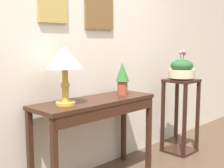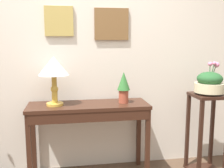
{
  "view_description": "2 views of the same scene",
  "coord_description": "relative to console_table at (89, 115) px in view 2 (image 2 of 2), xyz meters",
  "views": [
    {
      "loc": [
        -1.79,
        -0.76,
        1.32
      ],
      "look_at": [
        0.25,
        1.24,
        0.93
      ],
      "focal_mm": 49.03,
      "sensor_mm": 36.0,
      "label": 1
    },
    {
      "loc": [
        -0.12,
        -1.4,
        1.44
      ],
      "look_at": [
        0.32,
        1.26,
        1.01
      ],
      "focal_mm": 42.86,
      "sensor_mm": 36.0,
      "label": 2
    }
  ],
  "objects": [
    {
      "name": "console_table",
      "position": [
        0.0,
        0.0,
        0.0
      ],
      "size": [
        1.24,
        0.42,
        0.8
      ],
      "color": "#381E14",
      "rests_on": "ground"
    },
    {
      "name": "planter_bowl_wide_right",
      "position": [
        1.26,
        -0.11,
        0.32
      ],
      "size": [
        0.31,
        0.31,
        0.34
      ],
      "color": "beige",
      "rests_on": "pedestal_stand_right"
    },
    {
      "name": "potted_plant_on_console",
      "position": [
        0.37,
        0.02,
        0.3
      ],
      "size": [
        0.13,
        0.13,
        0.33
      ],
      "color": "#9E4733",
      "rests_on": "console_table"
    },
    {
      "name": "pedestal_stand_right",
      "position": [
        1.26,
        -0.11,
        -0.24
      ],
      "size": [
        0.34,
        0.34,
        0.89
      ],
      "color": "black",
      "rests_on": "ground"
    },
    {
      "name": "table_lamp",
      "position": [
        -0.34,
        0.02,
        0.48
      ],
      "size": [
        0.3,
        0.3,
        0.49
      ],
      "color": "gold",
      "rests_on": "console_table"
    },
    {
      "name": "back_wall_with_art",
      "position": [
        -0.08,
        0.32,
        0.72
      ],
      "size": [
        9.0,
        0.13,
        2.8
      ],
      "color": "beige",
      "rests_on": "ground"
    }
  ]
}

